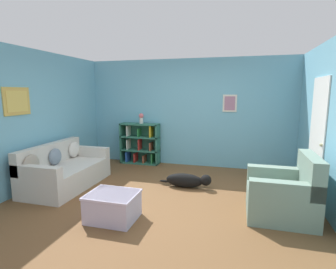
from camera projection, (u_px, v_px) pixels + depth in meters
ground_plane at (162, 198)px, 4.50m from camera, size 14.00×14.00×0.00m
wall_back at (188, 113)px, 6.44m from camera, size 5.60×0.13×2.60m
wall_left at (33, 119)px, 4.96m from camera, size 0.13×5.00×2.60m
couch at (65, 171)px, 5.05m from camera, size 0.91×1.73×0.82m
bookshelf at (140, 144)px, 6.68m from camera, size 0.99×0.32×1.03m
recliner_chair at (285, 195)px, 3.80m from camera, size 0.92×0.90×0.94m
coffee_table at (113, 205)px, 3.72m from camera, size 0.69×0.57×0.39m
dog at (188, 180)px, 5.00m from camera, size 1.02×0.24×0.28m
vase at (141, 118)px, 6.54m from camera, size 0.12×0.12×0.26m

